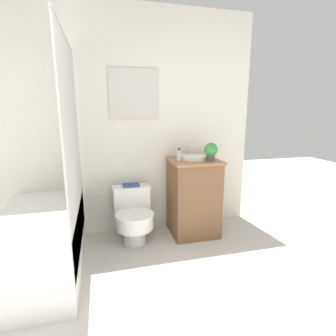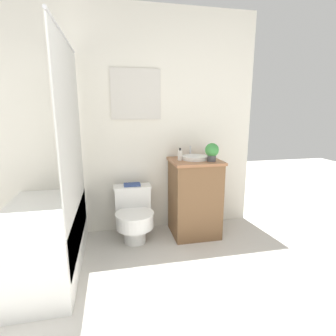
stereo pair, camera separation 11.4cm
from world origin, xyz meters
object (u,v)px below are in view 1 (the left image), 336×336
at_px(soap_bottle, 179,155).
at_px(sink, 193,157).
at_px(book_on_tank, 131,185).
at_px(potted_plant, 211,151).
at_px(toilet, 133,214).

bearing_deg(soap_bottle, sink, 6.90).
height_order(soap_bottle, book_on_tank, soap_bottle).
relative_size(soap_bottle, book_on_tank, 0.74).
distance_m(sink, potted_plant, 0.22).
distance_m(toilet, book_on_tank, 0.32).
xyz_separation_m(sink, soap_bottle, (-0.17, -0.02, 0.04)).
bearing_deg(soap_bottle, book_on_tank, 166.18).
height_order(sink, potted_plant, potted_plant).
bearing_deg(book_on_tank, toilet, -90.00).
distance_m(soap_bottle, book_on_tank, 0.63).
relative_size(potted_plant, book_on_tank, 1.07).
bearing_deg(potted_plant, sink, 135.57).
relative_size(sink, soap_bottle, 2.40).
bearing_deg(book_on_tank, potted_plant, -16.52).
height_order(toilet, soap_bottle, soap_bottle).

